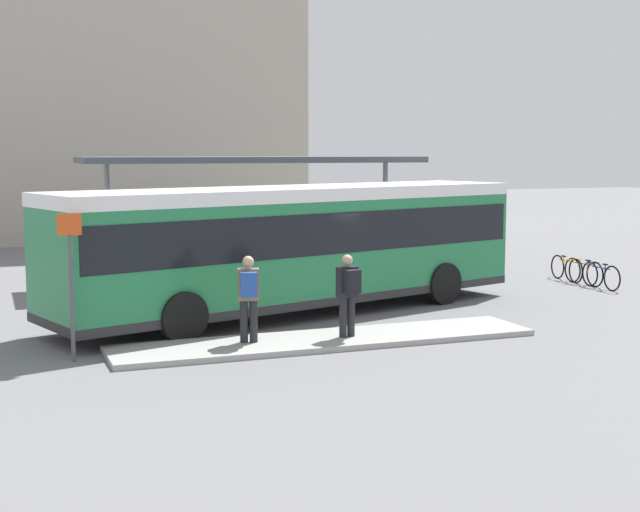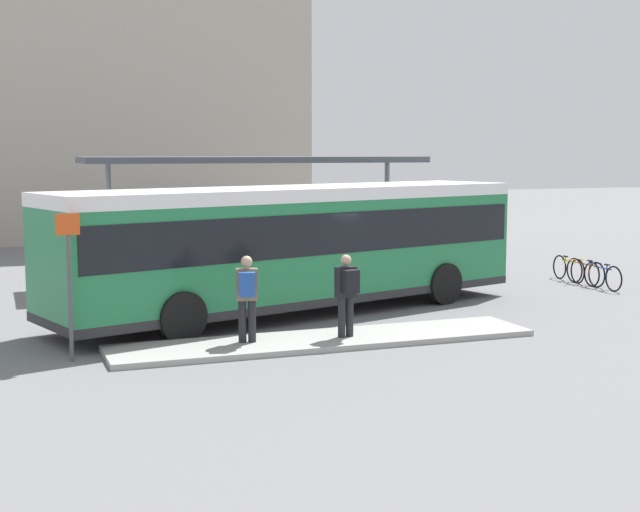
# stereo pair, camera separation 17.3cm
# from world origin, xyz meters

# --- Properties ---
(ground_plane) EXTENTS (120.00, 120.00, 0.00)m
(ground_plane) POSITION_xyz_m (0.00, 0.00, 0.00)
(ground_plane) COLOR slate
(curb_island) EXTENTS (8.94, 1.80, 0.12)m
(curb_island) POSITION_xyz_m (-0.54, -3.41, 0.06)
(curb_island) COLOR #9E9E99
(curb_island) RESTS_ON ground_plane
(city_bus) EXTENTS (12.60, 6.13, 3.10)m
(city_bus) POSITION_xyz_m (0.01, 0.00, 1.81)
(city_bus) COLOR #237A47
(city_bus) RESTS_ON ground_plane
(pedestrian_waiting) EXTENTS (0.47, 0.52, 1.75)m
(pedestrian_waiting) POSITION_xyz_m (-2.18, -3.34, 1.13)
(pedestrian_waiting) COLOR #232328
(pedestrian_waiting) RESTS_ON curb_island
(pedestrian_companion) EXTENTS (0.44, 0.47, 1.72)m
(pedestrian_companion) POSITION_xyz_m (-0.11, -3.54, 1.10)
(pedestrian_companion) COLOR #232328
(pedestrian_companion) RESTS_ON curb_island
(bicycle_blue) EXTENTS (0.48, 1.75, 0.75)m
(bicycle_blue) POSITION_xyz_m (9.54, 0.61, 0.38)
(bicycle_blue) COLOR black
(bicycle_blue) RESTS_ON ground_plane
(bicycle_orange) EXTENTS (0.48, 1.79, 0.77)m
(bicycle_orange) POSITION_xyz_m (9.57, 1.45, 0.39)
(bicycle_orange) COLOR black
(bicycle_orange) RESTS_ON ground_plane
(bicycle_yellow) EXTENTS (0.48, 1.78, 0.77)m
(bicycle_yellow) POSITION_xyz_m (9.57, 2.28, 0.38)
(bicycle_yellow) COLOR black
(bicycle_yellow) RESTS_ON ground_plane
(station_shelter) EXTENTS (10.33, 2.93, 3.79)m
(station_shelter) POSITION_xyz_m (0.67, 5.77, 3.64)
(station_shelter) COLOR #4C515B
(station_shelter) RESTS_ON ground_plane
(potted_planter_near_shelter) EXTENTS (0.73, 0.73, 1.10)m
(potted_planter_near_shelter) POSITION_xyz_m (5.05, 3.05, 0.57)
(potted_planter_near_shelter) COLOR slate
(potted_planter_near_shelter) RESTS_ON ground_plane
(platform_sign) EXTENTS (0.44, 0.08, 2.80)m
(platform_sign) POSITION_xyz_m (-5.60, -3.26, 1.56)
(platform_sign) COLOR #4C4C51
(platform_sign) RESTS_ON ground_plane
(station_building) EXTENTS (20.42, 14.33, 18.32)m
(station_building) POSITION_xyz_m (-3.11, 25.66, 9.16)
(station_building) COLOR #B2A899
(station_building) RESTS_ON ground_plane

